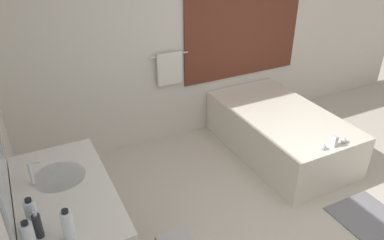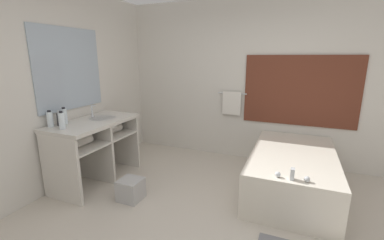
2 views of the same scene
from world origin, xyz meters
name	(u,v)px [view 1 (image 1 of 2)]	position (x,y,z in m)	size (l,w,h in m)	color
ground_plane	(297,240)	(0.00, 0.00, 0.00)	(16.00, 16.00, 0.00)	beige
wall_back_with_blinds	(191,34)	(0.03, 2.23, 1.34)	(7.40, 0.13, 2.70)	silver
vanity_counter	(69,215)	(-1.85, 0.53, 0.65)	(0.67, 1.26, 0.90)	silver
sink_faucet	(31,174)	(-2.04, 0.69, 0.99)	(0.09, 0.04, 0.18)	silver
bathtub	(280,130)	(0.77, 1.27, 0.30)	(1.04, 1.84, 0.66)	silver
water_bottle_1	(68,225)	(-1.90, 0.04, 1.01)	(0.07, 0.07, 0.22)	white
water_bottle_2	(32,214)	(-2.08, 0.24, 1.00)	(0.07, 0.07, 0.22)	white
water_bottle_3	(28,236)	(-2.12, 0.05, 1.00)	(0.07, 0.07, 0.21)	white
soap_dispenser	(38,226)	(-2.06, 0.13, 0.99)	(0.05, 0.05, 0.20)	#28282D
bath_mat	(369,219)	(0.81, -0.11, 0.01)	(0.59, 0.63, 0.02)	slate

